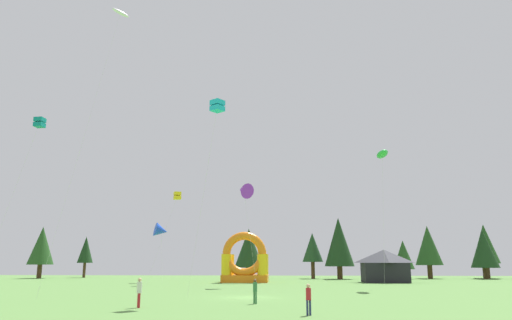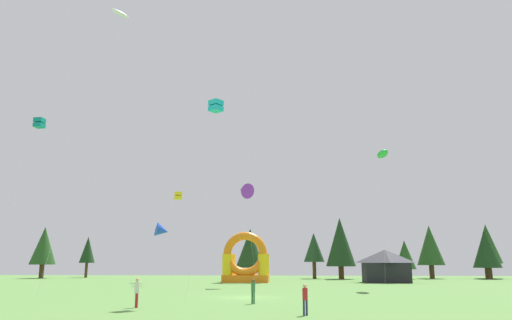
# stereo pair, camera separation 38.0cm
# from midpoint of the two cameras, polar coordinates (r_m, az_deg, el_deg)

# --- Properties ---
(ground_plane) EXTENTS (120.00, 120.00, 0.00)m
(ground_plane) POSITION_cam_midpoint_polar(r_m,az_deg,el_deg) (39.35, -1.37, -16.01)
(ground_plane) COLOR #5B8C42
(kite_white_parafoil) EXTENTS (4.31, 5.48, 26.53)m
(kite_white_parafoil) POSITION_cam_midpoint_polar(r_m,az_deg,el_deg) (49.78, -16.04, 16.37)
(kite_white_parafoil) COLOR white
(kite_white_parafoil) RESTS_ON ground_plane
(kite_blue_delta) EXTENTS (2.64, 3.33, 8.04)m
(kite_blue_delta) POSITION_cam_midpoint_polar(r_m,az_deg,el_deg) (68.19, -11.35, -8.22)
(kite_blue_delta) COLOR blue
(kite_blue_delta) RESTS_ON ground_plane
(kite_green_parafoil) EXTENTS (1.61, 6.50, 14.91)m
(kite_green_parafoil) POSITION_cam_midpoint_polar(r_m,az_deg,el_deg) (54.95, 14.57, 0.68)
(kite_green_parafoil) COLOR green
(kite_green_parafoil) RESTS_ON ground_plane
(kite_purple_delta) EXTENTS (2.83, 2.72, 12.12)m
(kite_purple_delta) POSITION_cam_midpoint_polar(r_m,az_deg,el_deg) (56.90, -1.67, -3.61)
(kite_purple_delta) COLOR purple
(kite_purple_delta) RESTS_ON ground_plane
(kite_teal_box) EXTENTS (4.61, 0.81, 14.83)m
(kite_teal_box) POSITION_cam_midpoint_polar(r_m,az_deg,el_deg) (45.18, -24.54, 4.04)
(kite_teal_box) COLOR #0C7F7A
(kite_teal_box) RESTS_ON ground_plane
(kite_cyan_box) EXTENTS (2.91, 2.31, 15.00)m
(kite_cyan_box) POSITION_cam_midpoint_polar(r_m,az_deg,el_deg) (37.44, -4.91, 6.39)
(kite_cyan_box) COLOR #19B7CC
(kite_cyan_box) RESTS_ON ground_plane
(kite_yellow_box) EXTENTS (3.77, 1.99, 11.63)m
(kite_yellow_box) POSITION_cam_midpoint_polar(r_m,az_deg,el_deg) (63.29, -9.50, -4.22)
(kite_yellow_box) COLOR yellow
(kite_yellow_box) RESTS_ON ground_plane
(person_near_camera) EXTENTS (0.39, 0.39, 1.63)m
(person_near_camera) POSITION_cam_midpoint_polar(r_m,az_deg,el_deg) (33.34, -0.45, -15.07)
(person_near_camera) COLOR #33723F
(person_near_camera) RESTS_ON ground_plane
(person_left_edge) EXTENTS (0.35, 0.35, 1.62)m
(person_left_edge) POSITION_cam_midpoint_polar(r_m,az_deg,el_deg) (26.48, 5.83, -15.84)
(person_left_edge) COLOR navy
(person_left_edge) RESTS_ON ground_plane
(person_midfield) EXTENTS (0.43, 0.43, 1.79)m
(person_midfield) POSITION_cam_midpoint_polar(r_m,az_deg,el_deg) (31.50, -14.05, -14.75)
(person_midfield) COLOR #B21E26
(person_midfield) RESTS_ON ground_plane
(inflatable_red_slide) EXTENTS (6.21, 4.87, 6.72)m
(inflatable_red_slide) POSITION_cam_midpoint_polar(r_m,az_deg,el_deg) (66.79, -1.49, -12.33)
(inflatable_red_slide) COLOR orange
(inflatable_red_slide) RESTS_ON ground_plane
(festival_tent) EXTENTS (5.82, 4.41, 4.35)m
(festival_tent) POSITION_cam_midpoint_polar(r_m,az_deg,el_deg) (68.54, 14.87, -12.08)
(festival_tent) COLOR black
(festival_tent) RESTS_ON ground_plane
(tree_row_0) EXTENTS (4.29, 4.29, 8.60)m
(tree_row_0) POSITION_cam_midpoint_polar(r_m,az_deg,el_deg) (90.67, -24.22, -9.28)
(tree_row_0) COLOR #4C331E
(tree_row_0) RESTS_ON ground_plane
(tree_row_1) EXTENTS (2.69, 2.69, 7.14)m
(tree_row_1) POSITION_cam_midpoint_polar(r_m,az_deg,el_deg) (92.00, -19.69, -10.03)
(tree_row_1) COLOR #4C331E
(tree_row_1) RESTS_ON ground_plane
(tree_row_2) EXTENTS (4.72, 4.72, 8.13)m
(tree_row_2) POSITION_cam_midpoint_polar(r_m,az_deg,el_deg) (80.74, -1.00, -10.43)
(tree_row_2) COLOR #4C331E
(tree_row_2) RESTS_ON ground_plane
(tree_row_3) EXTENTS (3.43, 3.43, 7.47)m
(tree_row_3) POSITION_cam_midpoint_polar(r_m,az_deg,el_deg) (81.90, 6.59, -10.31)
(tree_row_3) COLOR #4C331E
(tree_row_3) RESTS_ON ground_plane
(tree_row_4) EXTENTS (4.75, 4.75, 9.79)m
(tree_row_4) POSITION_cam_midpoint_polar(r_m,az_deg,el_deg) (80.10, 9.68, -9.59)
(tree_row_4) COLOR #4C331E
(tree_row_4) RESTS_ON ground_plane
(tree_row_5) EXTENTS (3.30, 3.30, 6.09)m
(tree_row_5) POSITION_cam_midpoint_polar(r_m,az_deg,el_deg) (81.54, 16.97, -10.73)
(tree_row_5) COLOR #4C331E
(tree_row_5) RESTS_ON ground_plane
(tree_row_6) EXTENTS (4.45, 4.45, 8.68)m
(tree_row_6) POSITION_cam_midpoint_polar(r_m,az_deg,el_deg) (86.42, 19.65, -9.55)
(tree_row_6) COLOR #4C331E
(tree_row_6) RESTS_ON ground_plane
(tree_row_7) EXTENTS (4.39, 4.39, 7.91)m
(tree_row_7) POSITION_cam_midpoint_polar(r_m,az_deg,el_deg) (87.76, 25.32, -9.51)
(tree_row_7) COLOR #4C331E
(tree_row_7) RESTS_ON ground_plane
(tree_row_8) EXTENTS (3.19, 3.19, 7.72)m
(tree_row_8) POSITION_cam_midpoint_polar(r_m,az_deg,el_deg) (90.46, 25.19, -9.50)
(tree_row_8) COLOR #4C331E
(tree_row_8) RESTS_ON ground_plane
(tree_row_9) EXTENTS (4.40, 4.40, 9.00)m
(tree_row_9) POSITION_cam_midpoint_polar(r_m,az_deg,el_deg) (91.34, 25.42, -9.00)
(tree_row_9) COLOR #4C331E
(tree_row_9) RESTS_ON ground_plane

